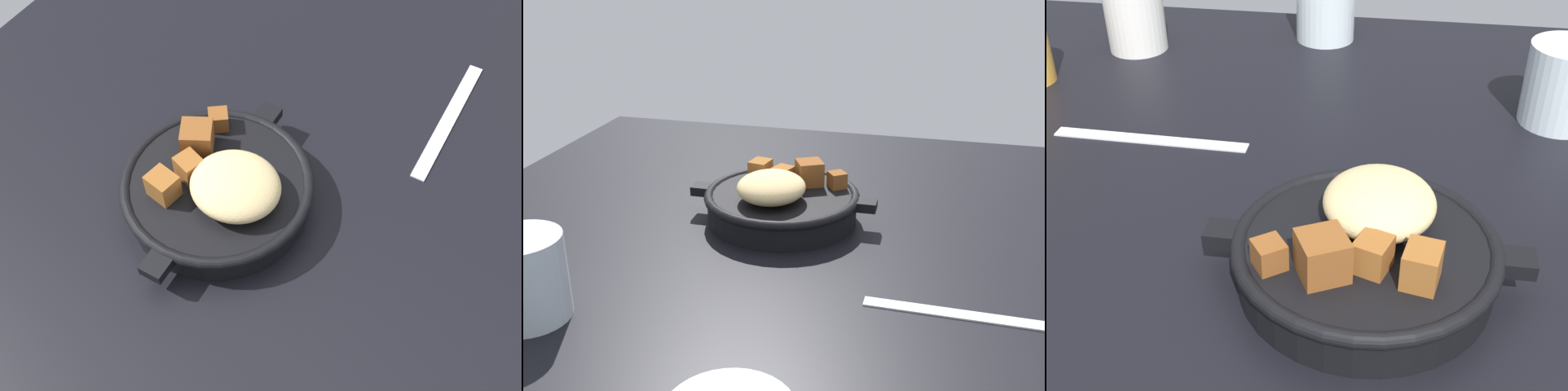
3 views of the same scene
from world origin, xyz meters
TOP-DOWN VIEW (x-y plane):
  - ground_plane at (0.00, 0.00)cm, footprint 99.09×95.87cm
  - cast_iron_skillet at (5.59, -7.65)cm, footprint 24.08×19.84cm
  - butter_knife at (-17.51, 9.69)cm, footprint 20.13×1.96cm
  - water_glass_short at (23.41, 20.09)cm, footprint 7.92×7.92cm

SIDE VIEW (x-z plane):
  - ground_plane at x=0.00cm, z-range -2.40..0.00cm
  - butter_knife at x=-17.51cm, z-range 0.00..0.36cm
  - cast_iron_skillet at x=5.59cm, z-range -0.85..6.31cm
  - water_glass_short at x=23.41cm, z-range 0.00..8.48cm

